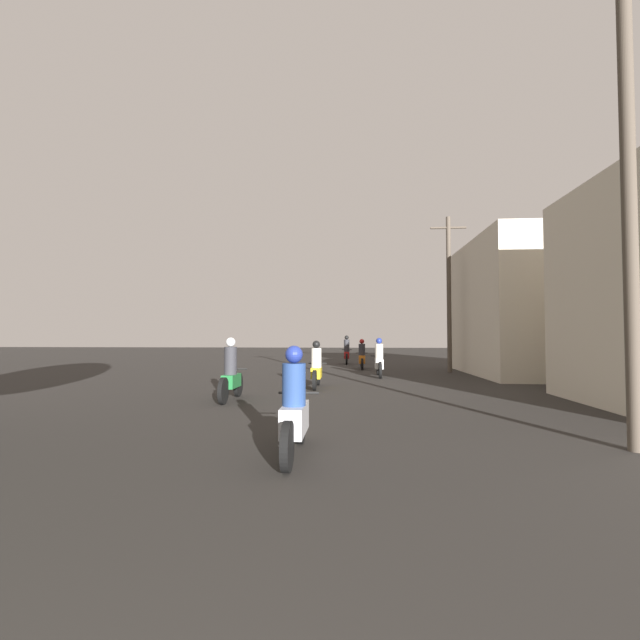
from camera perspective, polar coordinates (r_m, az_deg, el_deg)
motorcycle_silver at (r=5.98m, az=-3.42°, el=-12.12°), size 0.60×1.99×1.51m
motorcycle_green at (r=11.21m, az=-11.77°, el=-7.23°), size 0.60×2.01×1.60m
motorcycle_yellow at (r=13.60m, az=-0.48°, el=-6.52°), size 0.60×1.99×1.49m
motorcycle_white at (r=17.41m, az=7.88°, el=-5.47°), size 0.60×2.08×1.56m
motorcycle_orange at (r=21.32m, az=5.60°, el=-4.92°), size 0.60×1.95×1.49m
motorcycle_red at (r=25.07m, az=3.58°, el=-4.36°), size 0.60×1.90×1.67m
building_right_far at (r=20.32m, az=27.29°, el=1.51°), size 5.80×7.20×5.69m
utility_pole_near at (r=8.06m, az=35.80°, el=17.62°), size 1.60×0.20×8.29m
utility_pole_far at (r=20.25m, az=16.81°, el=3.78°), size 1.60×0.20×7.07m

